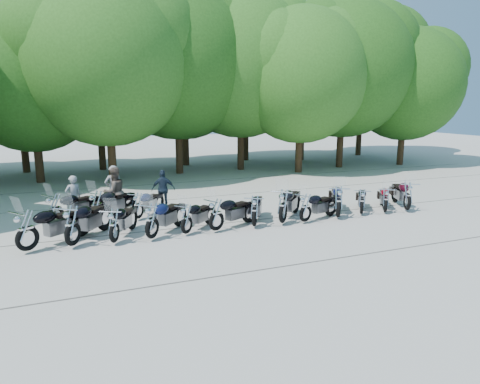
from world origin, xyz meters
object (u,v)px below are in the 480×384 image
object	(u,v)px
motorcycle_11	(386,199)
motorcycle_3	(152,220)
motorcycle_8	(306,207)
motorcycle_10	(362,201)
motorcycle_5	(216,214)
motorcycle_14	(97,205)
rider_1	(115,192)
motorcycle_4	(187,218)
motorcycle_9	(338,201)
motorcycle_12	(408,195)
motorcycle_7	(283,205)
motorcycle_1	(72,224)
motorcycle_2	(114,224)
rider_2	(163,189)
motorcycle_6	(255,210)
motorcycle_13	(55,209)
motorcycle_15	(138,205)
rider_3	(114,189)
rider_0	(73,197)

from	to	relation	value
motorcycle_11	motorcycle_3	bearing A→B (deg)	35.43
motorcycle_8	motorcycle_10	bearing A→B (deg)	-107.02
motorcycle_5	motorcycle_8	distance (m)	3.31
motorcycle_14	rider_1	xyz separation A→B (m)	(0.70, 0.94, 0.26)
motorcycle_10	motorcycle_14	bearing A→B (deg)	21.96
motorcycle_4	motorcycle_9	distance (m)	5.74
motorcycle_12	motorcycle_14	size ratio (longest dim) A/B	0.99
motorcycle_11	motorcycle_14	distance (m)	10.83
motorcycle_7	motorcycle_12	xyz separation A→B (m)	(5.43, -0.12, -0.05)
motorcycle_7	motorcycle_1	bearing A→B (deg)	42.08
motorcycle_2	motorcycle_7	size ratio (longest dim) A/B	0.87
rider_1	motorcycle_4	bearing A→B (deg)	96.03
motorcycle_4	motorcycle_5	xyz separation A→B (m)	(1.00, -0.04, 0.06)
motorcycle_10	motorcycle_5	bearing A→B (deg)	36.99
motorcycle_14	motorcycle_2	bearing A→B (deg)	144.08
motorcycle_5	motorcycle_12	xyz separation A→B (m)	(7.90, -0.11, 0.03)
motorcycle_11	motorcycle_12	xyz separation A→B (m)	(0.99, -0.09, 0.10)
motorcycle_8	motorcycle_12	world-z (taller)	motorcycle_12
motorcycle_10	rider_2	size ratio (longest dim) A/B	1.27
motorcycle_2	rider_1	size ratio (longest dim) A/B	1.18
motorcycle_3	motorcycle_8	size ratio (longest dim) A/B	1.11
motorcycle_2	motorcycle_6	world-z (taller)	motorcycle_6
rider_1	motorcycle_9	bearing A→B (deg)	132.20
motorcycle_10	motorcycle_13	xyz separation A→B (m)	(-10.88, 2.52, 0.09)
motorcycle_15	motorcycle_9	bearing A→B (deg)	-159.60
motorcycle_11	rider_1	world-z (taller)	rider_1
motorcycle_11	rider_3	bearing A→B (deg)	12.86
motorcycle_13	motorcycle_15	xyz separation A→B (m)	(2.81, -0.10, -0.09)
motorcycle_2	motorcycle_4	distance (m)	2.28
motorcycle_6	motorcycle_10	world-z (taller)	motorcycle_6
motorcycle_9	motorcycle_14	world-z (taller)	motorcycle_9
motorcycle_3	rider_1	world-z (taller)	rider_1
motorcycle_14	rider_1	size ratio (longest dim) A/B	1.28
motorcycle_1	motorcycle_7	distance (m)	6.93
rider_0	motorcycle_10	bearing A→B (deg)	138.91
motorcycle_4	motorcycle_6	xyz separation A→B (m)	(2.39, -0.03, 0.06)
rider_0	rider_1	size ratio (longest dim) A/B	0.87
motorcycle_13	rider_0	world-z (taller)	rider_0
motorcycle_8	motorcycle_15	xyz separation A→B (m)	(-5.49, 2.62, -0.03)
motorcycle_5	rider_2	size ratio (longest dim) A/B	1.42
motorcycle_11	motorcycle_15	distance (m)	9.44
motorcycle_2	motorcycle_13	bearing A→B (deg)	-30.71
motorcycle_9	motorcycle_13	bearing A→B (deg)	14.80
motorcycle_11	motorcycle_15	world-z (taller)	motorcycle_15
motorcycle_3	rider_2	world-z (taller)	rider_2
motorcycle_14	rider_1	world-z (taller)	rider_1
rider_3	motorcycle_15	bearing A→B (deg)	101.66
motorcycle_15	rider_3	bearing A→B (deg)	-23.50
motorcycle_11	motorcycle_13	bearing A→B (deg)	22.61
motorcycle_10	rider_2	distance (m)	7.85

